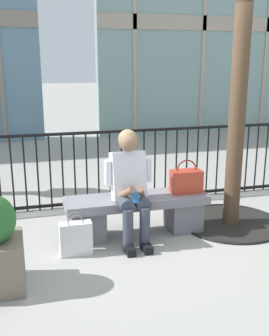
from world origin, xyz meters
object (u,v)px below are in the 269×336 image
handbag_on_bench (186,181)px  seated_person_with_phone (130,183)px  stone_bench (137,211)px  shopping_bag (76,238)px

handbag_on_bench → seated_person_with_phone: bearing=-170.2°
stone_bench → shopping_bag: stone_bench is taller
stone_bench → handbag_on_bench: (0.58, -0.01, 0.32)m
stone_bench → seated_person_with_phone: bearing=-130.6°
stone_bench → shopping_bag: size_ratio=3.65×
stone_bench → shopping_bag: 0.80m
shopping_bag → handbag_on_bench: bearing=13.3°
handbag_on_bench → stone_bench: bearing=179.0°
seated_person_with_phone → handbag_on_bench: 0.70m
stone_bench → seated_person_with_phone: 0.42m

